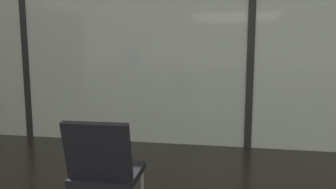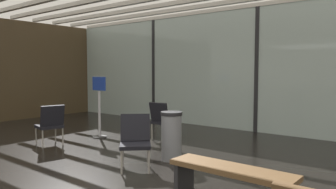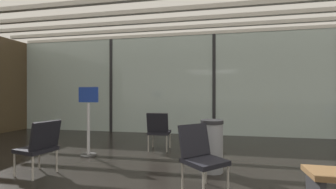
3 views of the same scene
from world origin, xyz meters
TOP-DOWN VIEW (x-y plane):
  - glass_curtain_wall at (0.00, 5.20)m, footprint 14.00×0.08m
  - window_mullion_0 at (-3.50, 5.20)m, footprint 0.10×0.12m
  - window_mullion_1 at (0.00, 5.20)m, footprint 0.10×0.12m
  - parked_airplane at (0.49, 10.14)m, footprint 12.25×4.04m
  - lounge_chair_0 at (-2.73, 0.98)m, footprint 0.61×0.58m
  - lounge_chair_2 at (-1.25, 2.89)m, footprint 0.49×0.53m
  - lounge_chair_3 at (-0.20, 0.93)m, footprint 0.71×0.71m
  - trash_bin at (-0.05, 1.68)m, footprint 0.38×0.38m
  - info_sign at (-2.60, 2.18)m, footprint 0.44×0.32m

SIDE VIEW (x-z plane):
  - trash_bin at x=-0.05m, z-range 0.00..0.86m
  - lounge_chair_0 at x=-2.73m, z-range 0.06..0.93m
  - lounge_chair_2 at x=-1.25m, z-range 0.06..0.93m
  - lounge_chair_3 at x=-0.20m, z-range 0.06..0.93m
  - info_sign at x=-2.60m, z-range -0.04..1.40m
  - glass_curtain_wall at x=0.00m, z-range 0.00..3.20m
  - window_mullion_0 at x=-3.50m, z-range 0.00..3.20m
  - window_mullion_1 at x=0.00m, z-range 0.00..3.20m
  - parked_airplane at x=0.49m, z-range 0.00..4.04m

